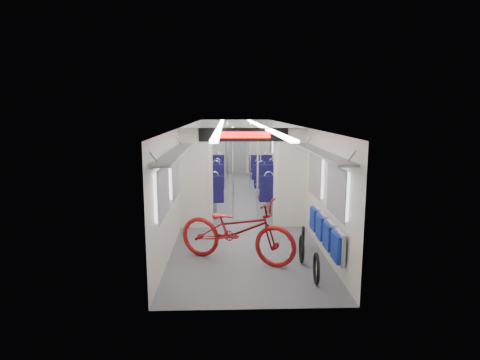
{
  "coord_description": "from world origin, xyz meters",
  "views": [
    {
      "loc": [
        -0.37,
        -11.1,
        2.69
      ],
      "look_at": [
        -0.07,
        -1.75,
        1.06
      ],
      "focal_mm": 30.0,
      "sensor_mm": 36.0,
      "label": 1
    }
  ],
  "objects": [
    {
      "name": "stanchion_far_left",
      "position": [
        -0.34,
        2.1,
        1.15
      ],
      "size": [
        0.04,
        0.04,
        2.3
      ],
      "primitive_type": "cylinder",
      "color": "silver",
      "rests_on": "ground"
    },
    {
      "name": "seat_bay_near_right",
      "position": [
        0.93,
        0.08,
        0.57
      ],
      "size": [
        0.95,
        2.24,
        1.15
      ],
      "color": "#100D3A",
      "rests_on": "ground"
    },
    {
      "name": "bicycle",
      "position": [
        -0.2,
        -4.2,
        0.58
      ],
      "size": [
        2.32,
        1.58,
        1.16
      ],
      "primitive_type": "imported",
      "rotation": [
        0.0,
        0.0,
        1.16
      ],
      "color": "maroon",
      "rests_on": "ground"
    },
    {
      "name": "seat_bay_near_left",
      "position": [
        -0.93,
        0.05,
        0.57
      ],
      "size": [
        0.96,
        2.29,
        1.17
      ],
      "color": "#100D3A",
      "rests_on": "ground"
    },
    {
      "name": "bike_hoop_a",
      "position": [
        1.02,
        -5.2,
        0.23
      ],
      "size": [
        0.09,
        0.5,
        0.5
      ],
      "primitive_type": "torus",
      "rotation": [
        1.57,
        0.0,
        1.49
      ],
      "color": "black",
      "rests_on": "ground"
    },
    {
      "name": "stanchion_far_right",
      "position": [
        0.37,
        1.59,
        1.15
      ],
      "size": [
        0.04,
        0.04,
        2.3
      ],
      "primitive_type": "cylinder",
      "color": "silver",
      "rests_on": "ground"
    },
    {
      "name": "bike_hoop_c",
      "position": [
        1.11,
        -3.62,
        0.21
      ],
      "size": [
        0.16,
        0.46,
        0.46
      ],
      "primitive_type": "torus",
      "rotation": [
        1.57,
        0.0,
        1.33
      ],
      "color": "black",
      "rests_on": "ground"
    },
    {
      "name": "seat_bay_far_right",
      "position": [
        0.93,
        3.34,
        0.54
      ],
      "size": [
        0.9,
        2.05,
        1.09
      ],
      "color": "#100D3A",
      "rests_on": "ground"
    },
    {
      "name": "flip_bench",
      "position": [
        1.35,
        -4.35,
        0.58
      ],
      "size": [
        0.12,
        2.1,
        0.51
      ],
      "color": "gray",
      "rests_on": "carriage"
    },
    {
      "name": "stanchion_near_right",
      "position": [
        0.36,
        -1.62,
        1.15
      ],
      "size": [
        0.04,
        0.04,
        2.3
      ],
      "primitive_type": "cylinder",
      "color": "silver",
      "rests_on": "ground"
    },
    {
      "name": "stanchion_near_left",
      "position": [
        -0.22,
        -1.32,
        1.15
      ],
      "size": [
        0.04,
        0.04,
        2.3
      ],
      "primitive_type": "cylinder",
      "color": "silver",
      "rests_on": "ground"
    },
    {
      "name": "seat_bay_far_left",
      "position": [
        -0.93,
        3.24,
        0.55
      ],
      "size": [
        0.92,
        2.11,
        1.11
      ],
      "color": "#100D3A",
      "rests_on": "ground"
    },
    {
      "name": "bike_hoop_b",
      "position": [
        0.95,
        -4.31,
        0.23
      ],
      "size": [
        0.09,
        0.51,
        0.5
      ],
      "primitive_type": "torus",
      "rotation": [
        1.57,
        0.0,
        1.5
      ],
      "color": "black",
      "rests_on": "ground"
    },
    {
      "name": "carriage",
      "position": [
        0.0,
        -0.27,
        1.5
      ],
      "size": [
        12.0,
        12.02,
        2.31
      ],
      "color": "#515456",
      "rests_on": "ground"
    }
  ]
}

